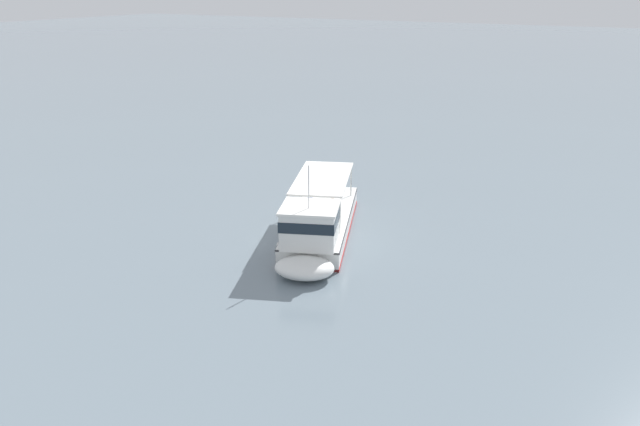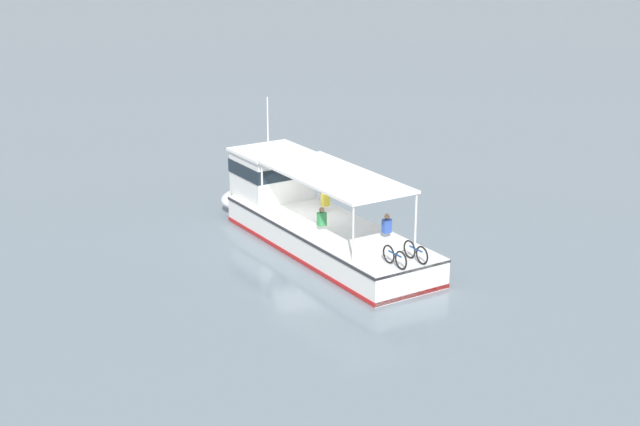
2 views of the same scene
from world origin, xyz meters
name	(u,v)px [view 1 (image 1 of 2)]	position (x,y,z in m)	size (l,w,h in m)	color
ground_plane	(321,242)	(0.00, 0.00, 0.00)	(400.00, 400.00, 0.00)	slate
ferry_main	(317,226)	(0.16, -0.14, 1.02)	(12.95, 7.54, 5.32)	white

